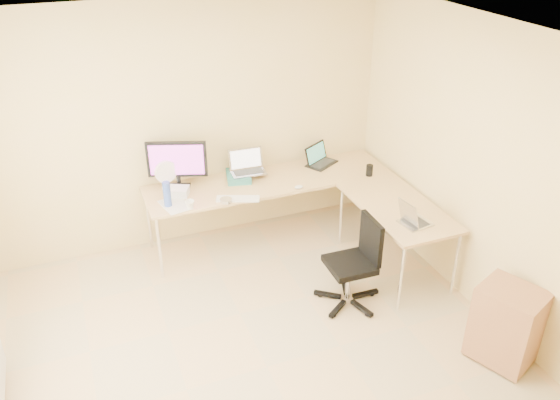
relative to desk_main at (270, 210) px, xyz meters
name	(u,v)px	position (x,y,z in m)	size (l,w,h in m)	color
floor	(267,367)	(-0.72, -1.85, -0.36)	(4.50, 4.50, 0.00)	tan
ceiling	(262,51)	(-0.72, -1.85, 2.24)	(4.50, 4.50, 0.00)	white
wall_back	(190,126)	(-0.72, 0.40, 0.93)	(4.50, 4.50, 0.00)	beige
wall_right	(501,184)	(1.38, -1.85, 0.93)	(4.50, 4.50, 0.00)	beige
desk_main	(270,210)	(0.00, 0.00, 0.00)	(2.65, 0.70, 0.73)	tan
desk_return	(395,237)	(0.98, -1.00, 0.00)	(0.70, 1.30, 0.73)	tan
monitor	(177,165)	(-0.94, 0.17, 0.63)	(0.61, 0.20, 0.52)	black
book_stack	(239,176)	(-0.30, 0.15, 0.39)	(0.25, 0.34, 0.06)	#2A6E65
laptop_center	(248,162)	(-0.19, 0.14, 0.54)	(0.37, 0.28, 0.24)	#A7A7B5
laptop_black	(322,155)	(0.69, 0.15, 0.48)	(0.35, 0.26, 0.22)	black
keyboard	(238,199)	(-0.45, -0.30, 0.38)	(0.43, 0.12, 0.02)	silver
mouse	(299,187)	(0.21, -0.30, 0.38)	(0.09, 0.06, 0.03)	silver
mug	(190,205)	(-0.94, -0.30, 0.41)	(0.09, 0.09, 0.09)	white
cd_stack	(226,200)	(-0.57, -0.30, 0.38)	(0.12, 0.12, 0.03)	silver
water_bottle	(167,194)	(-1.13, -0.17, 0.50)	(0.08, 0.08, 0.26)	#324DA3
papers	(175,205)	(-1.06, -0.18, 0.37)	(0.24, 0.34, 0.01)	silver
white_box	(177,191)	(-0.99, 0.02, 0.41)	(0.23, 0.17, 0.08)	silver
desk_fan	(166,176)	(-1.06, 0.20, 0.52)	(0.24, 0.24, 0.30)	white
black_cup	(369,170)	(1.04, -0.30, 0.43)	(0.07, 0.07, 0.12)	black
laptop_return	(416,214)	(0.94, -1.35, 0.47)	(0.24, 0.31, 0.21)	#BDBCBF
office_chair	(350,258)	(0.29, -1.33, 0.14)	(0.53, 0.53, 0.88)	black
cabinet	(506,324)	(1.13, -2.46, -0.01)	(0.39, 0.49, 0.67)	olive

